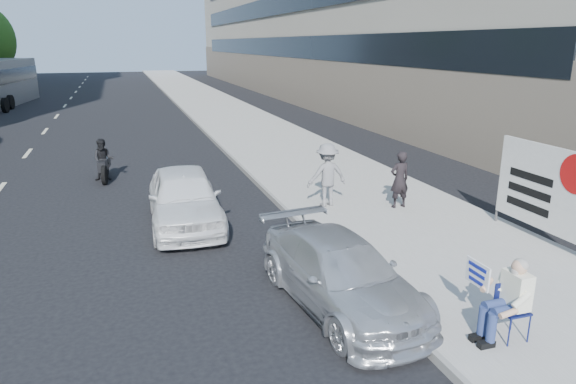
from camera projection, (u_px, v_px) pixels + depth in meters
name	position (u px, v px, depth m)	size (l,w,h in m)	color
ground	(264.00, 263.00, 10.86)	(160.00, 160.00, 0.00)	black
near_sidewalk	(239.00, 121.00, 30.28)	(5.00, 120.00, 0.15)	gray
seated_protester	(507.00, 295.00, 7.63)	(0.83, 1.11, 1.31)	navy
jogger	(327.00, 175.00, 14.03)	(1.12, 0.64, 1.74)	slate
pedestrian_woman	(400.00, 180.00, 13.88)	(0.57, 0.37, 1.56)	black
protest_banner	(548.00, 189.00, 11.27)	(0.08, 3.06, 2.20)	#4C4C4C
parked_sedan	(340.00, 273.00, 8.97)	(1.70, 4.19, 1.21)	#B3B6BB
white_sedan_near	(184.00, 197.00, 12.98)	(1.73, 4.30, 1.46)	white
motorcycle	(104.00, 162.00, 17.30)	(0.76, 2.05, 1.42)	black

